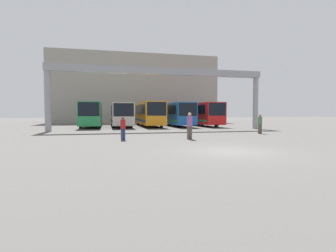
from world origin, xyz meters
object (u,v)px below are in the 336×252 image
Objects in this scene: bus_slot_0 at (91,113)px; pedestrian_near_right at (123,127)px; bus_slot_3 at (175,113)px; bus_slot_1 at (121,114)px; bus_slot_4 at (200,113)px; pedestrian_near_left at (260,123)px; bus_slot_2 at (149,113)px; pedestrian_mid_right at (190,125)px.

pedestrian_near_right is at bearing -80.34° from bus_slot_0.
bus_slot_0 is at bearing -175.18° from bus_slot_3.
bus_slot_4 is at bearing 0.61° from bus_slot_1.
bus_slot_3 is at bearing 110.90° from pedestrian_near_left.
bus_slot_1 is 19.14m from pedestrian_near_left.
bus_slot_2 is 7.61m from bus_slot_4.
pedestrian_near_left is at bearing 163.68° from pedestrian_near_right.
bus_slot_3 is (3.80, 0.29, -0.04)m from bus_slot_2.
pedestrian_mid_right is at bearing -101.79° from bus_slot_3.
pedestrian_mid_right is at bearing -78.88° from bus_slot_1.
bus_slot_4 is at bearing 3.87° from bus_slot_0.
bus_slot_1 is at bearing -121.88° from pedestrian_near_right.
bus_slot_2 reaches higher than pedestrian_near_right.
pedestrian_near_right is at bearing -123.74° from bus_slot_4.
pedestrian_near_left is at bearing -90.54° from bus_slot_4.
pedestrian_mid_right is (-0.12, -18.48, -0.88)m from bus_slot_2.
pedestrian_mid_right is at bearing 144.56° from pedestrian_near_right.
bus_slot_2 is 0.94× the size of bus_slot_4.
bus_slot_1 reaches higher than pedestrian_near_left.
bus_slot_2 is at bearing -133.70° from pedestrian_near_right.
bus_slot_4 is (3.80, 0.07, 0.03)m from bus_slot_3.
bus_slot_2 reaches higher than bus_slot_0.
bus_slot_0 is at bearing 102.51° from pedestrian_mid_right.
bus_slot_1 is 7.55× the size of pedestrian_near_right.
pedestrian_near_right is at bearing 163.49° from pedestrian_mid_right.
bus_slot_0 reaches higher than pedestrian_near_right.
bus_slot_2 is at bearing 123.74° from pedestrian_near_left.
bus_slot_2 is 18.50m from pedestrian_mid_right.
bus_slot_3 is 15.96m from pedestrian_near_left.
bus_slot_2 is 6.27× the size of pedestrian_mid_right.
pedestrian_near_right is 12.42m from pedestrian_near_left.
pedestrian_near_left is (-0.15, -15.58, -0.93)m from bus_slot_4.
bus_slot_4 reaches higher than bus_slot_3.
bus_slot_2 reaches higher than bus_slot_4.
pedestrian_near_left is at bearing -76.75° from bus_slot_3.
bus_slot_4 reaches higher than pedestrian_mid_right.
bus_slot_4 reaches higher than pedestrian_near_right.
bus_slot_3 reaches higher than bus_slot_0.
pedestrian_near_right is (-0.85, -18.22, -0.92)m from bus_slot_1.
bus_slot_4 is (15.20, 1.03, 0.04)m from bus_slot_0.
pedestrian_near_right is at bearing -104.51° from bus_slot_2.
bus_slot_1 is 1.04× the size of bus_slot_2.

